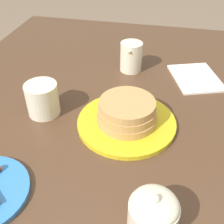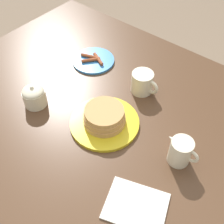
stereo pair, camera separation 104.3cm
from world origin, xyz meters
The scene contains 8 objects.
ground_plane centered at (0.00, 0.00, 0.00)m, with size 8.00×8.00×0.00m, color #7A6651.
dining_table centered at (0.00, 0.00, 0.62)m, with size 1.38×1.00×0.73m.
pancake_plate centered at (0.02, -0.06, 0.75)m, with size 0.24×0.24×0.07m.
side_plate_bacon centered at (-0.24, 0.17, 0.73)m, with size 0.18×0.18×0.02m.
coffee_mug centered at (0.03, 0.16, 0.77)m, with size 0.11×0.08×0.08m.
creamer_pitcher centered at (0.29, -0.02, 0.77)m, with size 0.11×0.07×0.10m.
sugar_bowl centered at (-0.23, -0.14, 0.77)m, with size 0.08×0.08×0.09m.
napkin centered at (0.28, -0.23, 0.73)m, with size 0.20×0.18×0.01m.
Camera 2 is at (0.43, -0.51, 1.48)m, focal length 45.00 mm.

